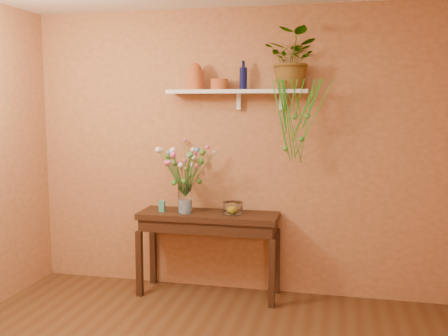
{
  "coord_description": "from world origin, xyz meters",
  "views": [
    {
      "loc": [
        0.98,
        -2.78,
        1.81
      ],
      "look_at": [
        0.0,
        1.55,
        1.25
      ],
      "focal_mm": 41.04,
      "sensor_mm": 36.0,
      "label": 1
    }
  ],
  "objects_px": {
    "sideboard": "(209,225)",
    "glass_vase": "(185,201)",
    "blue_bottle": "(243,78)",
    "bouquet": "(183,163)",
    "terracotta_jug": "(195,77)",
    "spider_plant": "(293,59)",
    "glass_bowl": "(233,209)"
  },
  "relations": [
    {
      "from": "sideboard",
      "to": "spider_plant",
      "type": "relative_size",
      "value": 2.47
    },
    {
      "from": "blue_bottle",
      "to": "bouquet",
      "type": "distance_m",
      "value": 0.96
    },
    {
      "from": "terracotta_jug",
      "to": "bouquet",
      "type": "bearing_deg",
      "value": -123.52
    },
    {
      "from": "blue_bottle",
      "to": "sideboard",
      "type": "bearing_deg",
      "value": -157.28
    },
    {
      "from": "glass_bowl",
      "to": "glass_vase",
      "type": "bearing_deg",
      "value": -172.93
    },
    {
      "from": "blue_bottle",
      "to": "spider_plant",
      "type": "distance_m",
      "value": 0.48
    },
    {
      "from": "terracotta_jug",
      "to": "spider_plant",
      "type": "distance_m",
      "value": 0.91
    },
    {
      "from": "glass_vase",
      "to": "glass_bowl",
      "type": "distance_m",
      "value": 0.45
    },
    {
      "from": "blue_bottle",
      "to": "glass_vase",
      "type": "bearing_deg",
      "value": -160.92
    },
    {
      "from": "sideboard",
      "to": "glass_bowl",
      "type": "distance_m",
      "value": 0.29
    },
    {
      "from": "sideboard",
      "to": "terracotta_jug",
      "type": "relative_size",
      "value": 5.35
    },
    {
      "from": "blue_bottle",
      "to": "bouquet",
      "type": "height_order",
      "value": "blue_bottle"
    },
    {
      "from": "spider_plant",
      "to": "glass_bowl",
      "type": "xyz_separation_m",
      "value": [
        -0.53,
        -0.11,
        -1.36
      ]
    },
    {
      "from": "blue_bottle",
      "to": "glass_vase",
      "type": "distance_m",
      "value": 1.26
    },
    {
      "from": "sideboard",
      "to": "glass_vase",
      "type": "xyz_separation_m",
      "value": [
        -0.21,
        -0.05,
        0.23
      ]
    },
    {
      "from": "blue_bottle",
      "to": "glass_vase",
      "type": "relative_size",
      "value": 0.95
    },
    {
      "from": "terracotta_jug",
      "to": "spider_plant",
      "type": "height_order",
      "value": "spider_plant"
    },
    {
      "from": "sideboard",
      "to": "blue_bottle",
      "type": "xyz_separation_m",
      "value": [
        0.3,
        0.13,
        1.37
      ]
    },
    {
      "from": "sideboard",
      "to": "spider_plant",
      "type": "height_order",
      "value": "spider_plant"
    },
    {
      "from": "blue_bottle",
      "to": "glass_vase",
      "type": "height_order",
      "value": "blue_bottle"
    },
    {
      "from": "glass_vase",
      "to": "glass_bowl",
      "type": "relative_size",
      "value": 1.49
    },
    {
      "from": "terracotta_jug",
      "to": "sideboard",
      "type": "bearing_deg",
      "value": -30.72
    },
    {
      "from": "terracotta_jug",
      "to": "blue_bottle",
      "type": "height_order",
      "value": "blue_bottle"
    },
    {
      "from": "bouquet",
      "to": "sideboard",
      "type": "bearing_deg",
      "value": 10.86
    },
    {
      "from": "sideboard",
      "to": "glass_vase",
      "type": "relative_size",
      "value": 4.77
    },
    {
      "from": "sideboard",
      "to": "terracotta_jug",
      "type": "height_order",
      "value": "terracotta_jug"
    },
    {
      "from": "terracotta_jug",
      "to": "spider_plant",
      "type": "xyz_separation_m",
      "value": [
        0.9,
        0.03,
        0.15
      ]
    },
    {
      "from": "spider_plant",
      "to": "terracotta_jug",
      "type": "bearing_deg",
      "value": -178.29
    },
    {
      "from": "terracotta_jug",
      "to": "glass_bowl",
      "type": "bearing_deg",
      "value": -12.18
    },
    {
      "from": "sideboard",
      "to": "glass_bowl",
      "type": "xyz_separation_m",
      "value": [
        0.23,
        0.0,
        0.17
      ]
    },
    {
      "from": "glass_vase",
      "to": "glass_bowl",
      "type": "bearing_deg",
      "value": 7.07
    },
    {
      "from": "sideboard",
      "to": "spider_plant",
      "type": "distance_m",
      "value": 1.71
    }
  ]
}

